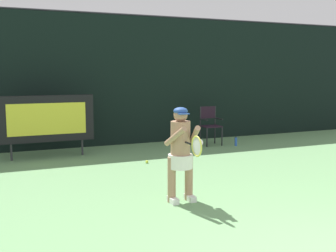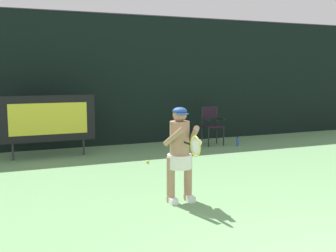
{
  "view_description": "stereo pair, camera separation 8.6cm",
  "coord_description": "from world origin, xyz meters",
  "views": [
    {
      "loc": [
        -3.42,
        -2.72,
        2.04
      ],
      "look_at": [
        -0.45,
        4.28,
        1.05
      ],
      "focal_mm": 44.1,
      "sensor_mm": 36.0,
      "label": 1
    },
    {
      "loc": [
        -3.34,
        -2.75,
        2.04
      ],
      "look_at": [
        -0.45,
        4.28,
        1.05
      ],
      "focal_mm": 44.1,
      "sensor_mm": 36.0,
      "label": 2
    }
  ],
  "objects": [
    {
      "name": "backdrop_screen",
      "position": [
        0.0,
        8.5,
        1.81
      ],
      "size": [
        18.0,
        0.12,
        3.66
      ],
      "color": "black",
      "rests_on": "ground"
    },
    {
      "name": "scoreboard",
      "position": [
        -2.27,
        7.36,
        0.95
      ],
      "size": [
        2.2,
        0.21,
        1.5
      ],
      "color": "black",
      "rests_on": "ground"
    },
    {
      "name": "umpire_chair",
      "position": [
        2.19,
        7.44,
        0.62
      ],
      "size": [
        0.52,
        0.44,
        1.08
      ],
      "color": "black",
      "rests_on": "ground"
    },
    {
      "name": "water_bottle",
      "position": [
        2.76,
        6.98,
        0.12
      ],
      "size": [
        0.07,
        0.07,
        0.27
      ],
      "color": "blue",
      "rests_on": "ground"
    },
    {
      "name": "tennis_player",
      "position": [
        -0.74,
        3.07,
        0.83
      ],
      "size": [
        0.53,
        0.61,
        1.5
      ],
      "color": "white",
      "rests_on": "ground"
    },
    {
      "name": "tennis_racket",
      "position": [
        -0.73,
        2.58,
        0.97
      ],
      "size": [
        0.03,
        0.6,
        0.31
      ],
      "rotation": [
        0.0,
        0.0,
        0.14
      ],
      "color": "black"
    },
    {
      "name": "tennis_ball_loose",
      "position": [
        -0.29,
        5.88,
        0.03
      ],
      "size": [
        0.07,
        0.07,
        0.07
      ],
      "color": "#CCDB3D",
      "rests_on": "ground"
    }
  ]
}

